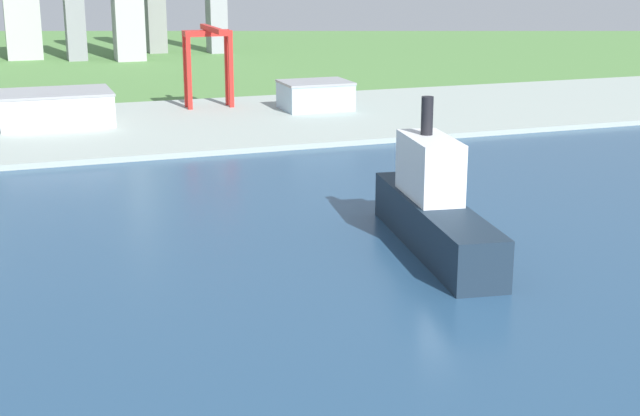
{
  "coord_description": "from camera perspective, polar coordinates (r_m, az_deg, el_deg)",
  "views": [
    {
      "loc": [
        -58.39,
        58.47,
        79.42
      ],
      "look_at": [
        1.44,
        226.41,
        30.33
      ],
      "focal_mm": 51.62,
      "sensor_mm": 36.0,
      "label": 1
    }
  ],
  "objects": [
    {
      "name": "water_bay",
      "position": [
        206.54,
        -1.65,
        -7.2
      ],
      "size": [
        840.0,
        360.0,
        0.15
      ],
      "primitive_type": "cube",
      "color": "navy",
      "rests_on": "ground"
    },
    {
      "name": "ground_plane",
      "position": [
        260.87,
        -5.74,
        -2.41
      ],
      "size": [
        2400.0,
        2400.0,
        0.0
      ],
      "primitive_type": "plane",
      "color": "#4F7F40"
    },
    {
      "name": "industrial_pier",
      "position": [
        442.42,
        -11.76,
        4.9
      ],
      "size": [
        840.0,
        140.0,
        2.5
      ],
      "primitive_type": "cube",
      "color": "#95A29B",
      "rests_on": "ground"
    },
    {
      "name": "cargo_ship",
      "position": [
        257.6,
        7.05,
        -0.06
      ],
      "size": [
        24.78,
        77.44,
        41.38
      ],
      "color": "#192838",
      "rests_on": "water_bay"
    },
    {
      "name": "warehouse_annex",
      "position": [
        477.41,
        -0.29,
        7.01
      ],
      "size": [
        34.85,
        27.74,
        14.54
      ],
      "color": "#99BCD1",
      "rests_on": "industrial_pier"
    },
    {
      "name": "warehouse_main",
      "position": [
        450.6,
        -16.08,
        5.99
      ],
      "size": [
        51.56,
        37.38,
        15.79
      ],
      "color": "white",
      "rests_on": "industrial_pier"
    },
    {
      "name": "port_crane_red",
      "position": [
        483.22,
        -6.93,
        9.76
      ],
      "size": [
        24.47,
        41.85,
        42.43
      ],
      "color": "red",
      "rests_on": "industrial_pier"
    }
  ]
}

